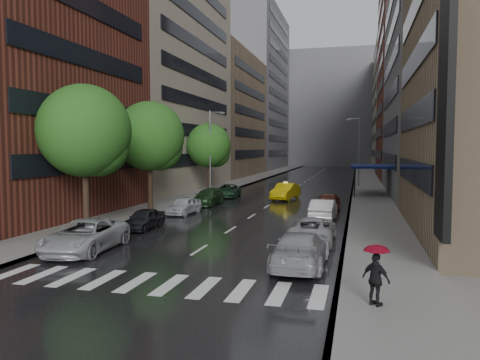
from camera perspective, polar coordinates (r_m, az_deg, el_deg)
name	(u,v)px	position (r m, az deg, el deg)	size (l,w,h in m)	color
ground	(168,270)	(20.46, -8.73, -10.79)	(220.00, 220.00, 0.00)	gray
road	(303,183)	(68.84, 7.72, -0.37)	(14.00, 140.00, 0.01)	black
sidewalk_left	(243,181)	(70.42, 0.43, -0.18)	(4.00, 140.00, 0.15)	gray
sidewalk_right	(367,184)	(68.40, 15.23, -0.44)	(4.00, 140.00, 0.15)	gray
crosswalk	(153,283)	(18.62, -10.61, -12.27)	(13.15, 2.80, 0.01)	silver
buildings_left	(222,84)	(81.00, -2.26, 11.64)	(8.00, 108.00, 38.00)	maroon
buildings_right	(410,82)	(75.89, 19.98, 11.20)	(8.05, 109.10, 36.00)	#937A5B
building_far	(331,109)	(136.85, 11.06, 8.45)	(40.00, 14.00, 32.00)	slate
tree_near	(84,131)	(30.41, -18.43, 5.69)	(5.70, 5.70, 9.08)	#382619
tree_mid	(150,136)	(38.51, -10.96, 5.26)	(5.59, 5.59, 8.92)	#382619
tree_far	(209,145)	(52.77, -3.84, 4.23)	(4.98, 4.98, 7.93)	#382619
taxi	(286,191)	(46.88, 5.57, -1.40)	(1.73, 4.95, 1.63)	yellow
parked_cars_left	(175,208)	(35.18, -7.87, -3.36)	(3.07, 31.76, 1.60)	#ACADB2
parked_cars_right	(317,222)	(28.63, 9.36, -5.04)	(2.39, 25.15, 1.57)	#959499
ped_red_umbrella	(376,269)	(15.75, 16.28, -10.43)	(1.05, 0.93, 2.01)	black
street_lamp_left	(211,150)	(50.63, -3.58, 3.63)	(1.74, 0.22, 9.00)	gray
street_lamp_right	(358,150)	(63.20, 14.23, 3.59)	(1.74, 0.22, 9.00)	gray
awning	(370,166)	(53.25, 15.54, 1.62)	(4.00, 8.00, 3.12)	navy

